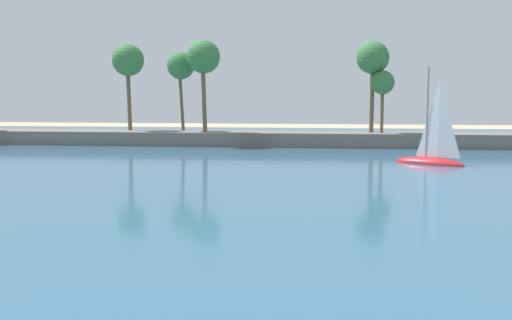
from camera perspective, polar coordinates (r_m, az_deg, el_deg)
name	(u,v)px	position (r m, az deg, el deg)	size (l,w,h in m)	color
sea	(288,156)	(62.80, 3.08, 0.37)	(220.00, 105.39, 0.06)	#33607F
palm_headland	(303,118)	(75.21, 4.52, 4.08)	(117.48, 7.22, 13.37)	slate
sailboat_near_shore	(431,155)	(57.79, 16.55, 0.50)	(6.81, 5.30, 9.81)	red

